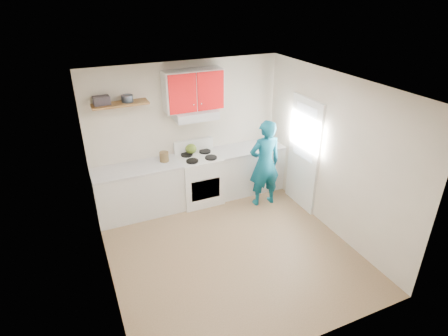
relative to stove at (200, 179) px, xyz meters
name	(u,v)px	position (x,y,z in m)	size (l,w,h in m)	color
floor	(229,249)	(-0.10, -1.57, -0.46)	(3.80, 3.80, 0.00)	brown
ceiling	(231,86)	(-0.10, -1.57, 2.14)	(3.60, 3.80, 0.04)	white
back_wall	(187,132)	(-0.10, 0.32, 0.84)	(3.60, 0.04, 2.60)	beige
front_wall	(309,257)	(-0.10, -3.47, 0.84)	(3.60, 0.04, 2.60)	beige
left_wall	(99,204)	(-1.90, -1.57, 0.84)	(0.04, 3.80, 2.60)	beige
right_wall	(332,155)	(1.70, -1.57, 0.84)	(0.04, 3.80, 2.60)	beige
door	(303,154)	(1.68, -0.88, 0.56)	(0.05, 0.85, 2.05)	white
door_glass	(305,132)	(1.65, -0.88, 0.99)	(0.01, 0.55, 0.95)	white
counter_left	(139,191)	(-1.14, 0.02, -0.01)	(1.52, 0.60, 0.90)	silver
counter_right	(248,169)	(1.04, 0.02, -0.01)	(1.32, 0.60, 0.90)	silver
stove	(200,179)	(0.00, 0.00, 0.00)	(0.76, 0.65, 0.92)	white
range_hood	(195,115)	(0.00, 0.10, 1.24)	(0.76, 0.44, 0.15)	silver
upper_cabinets	(193,90)	(0.00, 0.16, 1.66)	(1.02, 0.33, 0.70)	red
shelf	(120,104)	(-1.25, 0.18, 1.56)	(0.90, 0.30, 0.04)	brown
books	(102,101)	(-1.53, 0.20, 1.64)	(0.25, 0.18, 0.13)	#3B343B
tin	(127,99)	(-1.13, 0.19, 1.63)	(0.19, 0.19, 0.11)	#333D4C
kettle	(191,149)	(-0.07, 0.21, 0.55)	(0.22, 0.22, 0.18)	#546D1E
crock	(164,157)	(-0.62, 0.07, 0.54)	(0.16, 0.16, 0.20)	#503F23
cutting_board	(245,150)	(0.93, -0.05, 0.45)	(0.29, 0.21, 0.02)	olive
silicone_mat	(263,146)	(1.33, 0.00, 0.44)	(0.30, 0.25, 0.01)	red
person	(265,164)	(1.06, -0.58, 0.37)	(0.60, 0.40, 1.66)	#0B5166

